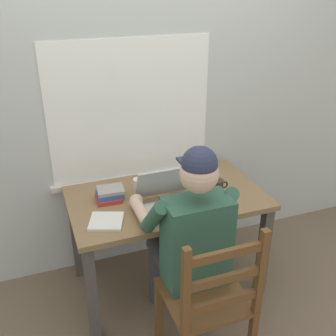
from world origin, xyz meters
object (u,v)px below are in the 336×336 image
seated_person (188,235)px  coffee_mug_dark (217,187)px  wooden_chair (209,302)px  computer_mouse (208,202)px  desk (167,210)px  laptop (168,199)px  book_stack_main (178,183)px  coffee_mug_white (139,185)px  book_stack_side (110,194)px

seated_person → coffee_mug_dark: bearing=44.9°
wooden_chair → computer_mouse: bearing=66.1°
desk → wooden_chair: bearing=-92.4°
laptop → book_stack_main: size_ratio=2.04×
desk → coffee_mug_white: size_ratio=11.00×
desk → computer_mouse: bearing=-43.2°
coffee_mug_dark → seated_person: bearing=-135.1°
seated_person → coffee_mug_white: 0.55m
laptop → coffee_mug_dark: laptop is taller
coffee_mug_white → coffee_mug_dark: size_ratio=0.93×
wooden_chair → computer_mouse: wooden_chair is taller
desk → coffee_mug_white: bearing=142.3°
desk → wooden_chair: (-0.03, -0.71, -0.13)m
seated_person → wooden_chair: bearing=-90.0°
desk → coffee_mug_dark: size_ratio=10.26×
coffee_mug_white → book_stack_side: size_ratio=0.62×
desk → book_stack_side: 0.38m
wooden_chair → coffee_mug_white: 0.88m
desk → book_stack_main: 0.20m
seated_person → laptop: size_ratio=3.82×
laptop → wooden_chair: bearing=-89.1°
seated_person → desk: bearing=86.0°
wooden_chair → seated_person: bearing=90.0°
book_stack_main → computer_mouse: bearing=-73.3°
desk → computer_mouse: size_ratio=12.27×
seated_person → wooden_chair: seated_person is taller
coffee_mug_white → book_stack_side: coffee_mug_white is taller
coffee_mug_white → computer_mouse: bearing=-41.0°
coffee_mug_white → coffee_mug_dark: bearing=-23.6°
book_stack_main → book_stack_side: (-0.46, -0.02, 0.02)m
seated_person → coffee_mug_white: seated_person is taller
laptop → coffee_mug_white: (-0.11, 0.24, -0.01)m
laptop → computer_mouse: bearing=-14.6°
coffee_mug_white → book_stack_side: 0.21m
laptop → book_stack_main: 0.27m
book_stack_side → computer_mouse: bearing=-25.6°
coffee_mug_dark → wooden_chair: bearing=-118.8°
laptop → computer_mouse: size_ratio=3.30×
desk → seated_person: (-0.03, -0.43, 0.09)m
computer_mouse → book_stack_side: size_ratio=0.55×
computer_mouse → laptop: bearing=165.4°
desk → coffee_mug_dark: 0.36m
desk → book_stack_main: bearing=41.1°
coffee_mug_dark → coffee_mug_white: bearing=156.4°
desk → wooden_chair: 0.72m
computer_mouse → wooden_chair: bearing=-113.9°
book_stack_side → book_stack_main: bearing=3.0°
wooden_chair → book_stack_side: bearing=112.2°
wooden_chair → coffee_mug_dark: (0.34, 0.62, 0.29)m
seated_person → computer_mouse: size_ratio=12.61×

